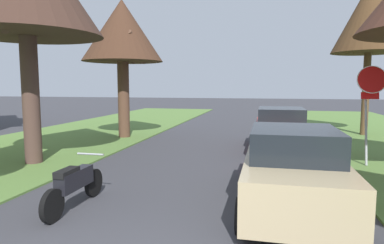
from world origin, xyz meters
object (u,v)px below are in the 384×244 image
object	(u,v)px
parked_sedan_tan	(292,169)
parked_motorcycle	(74,184)
stop_sign_far	(370,94)
parked_sedan_red	(280,130)
street_tree_right_mid_b	(370,17)
street_tree_left_mid_b	(122,32)

from	to	relation	value
parked_sedan_tan	parked_motorcycle	size ratio (longest dim) A/B	2.15
parked_sedan_tan	stop_sign_far	bearing A→B (deg)	57.49
parked_sedan_red	parked_motorcycle	xyz separation A→B (m)	(-4.14, -7.15, -0.24)
street_tree_right_mid_b	parked_sedan_red	size ratio (longest dim) A/B	1.63
parked_motorcycle	parked_sedan_red	bearing A→B (deg)	59.93
street_tree_right_mid_b	street_tree_left_mid_b	bearing A→B (deg)	-164.09
parked_sedan_red	parked_motorcycle	distance (m)	8.26
street_tree_left_mid_b	parked_sedan_tan	xyz separation A→B (m)	(6.87, -7.32, -4.01)
stop_sign_far	street_tree_left_mid_b	world-z (taller)	street_tree_left_mid_b
parked_sedan_tan	parked_motorcycle	bearing A→B (deg)	-164.34
stop_sign_far	street_tree_left_mid_b	bearing A→B (deg)	158.71
parked_sedan_red	parked_motorcycle	bearing A→B (deg)	-120.07
parked_sedan_tan	parked_motorcycle	world-z (taller)	parked_sedan_tan
street_tree_right_mid_b	parked_sedan_red	world-z (taller)	street_tree_right_mid_b
parked_motorcycle	street_tree_right_mid_b	bearing A→B (deg)	54.84
parked_sedan_tan	parked_sedan_red	distance (m)	5.98
street_tree_left_mid_b	parked_sedan_tan	size ratio (longest dim) A/B	1.39
stop_sign_far	street_tree_right_mid_b	size ratio (longest dim) A/B	0.41
street_tree_left_mid_b	parked_sedan_red	size ratio (longest dim) A/B	1.39
stop_sign_far	parked_motorcycle	bearing A→B (deg)	-143.18
street_tree_left_mid_b	parked_sedan_red	xyz separation A→B (m)	(6.86, -1.34, -4.01)
parked_sedan_red	street_tree_right_mid_b	bearing A→B (deg)	47.82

